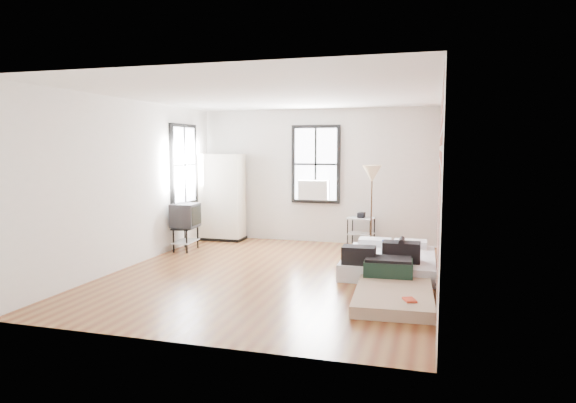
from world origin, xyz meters
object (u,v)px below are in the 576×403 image
(floor_lamp, at_px, (372,178))
(tv_stand, at_px, (186,217))
(wardrobe, at_px, (222,197))
(mattress_bare, at_px, (392,287))
(mattress_main, at_px, (389,260))
(side_table, at_px, (361,223))

(floor_lamp, bearing_deg, tv_stand, -166.07)
(wardrobe, height_order, tv_stand, wardrobe)
(mattress_bare, relative_size, floor_lamp, 1.16)
(wardrobe, distance_m, floor_lamp, 3.33)
(mattress_main, distance_m, wardrobe, 4.26)
(wardrobe, bearing_deg, floor_lamp, -7.74)
(floor_lamp, height_order, tv_stand, floor_lamp)
(side_table, height_order, floor_lamp, floor_lamp)
(mattress_bare, height_order, floor_lamp, floor_lamp)
(tv_stand, bearing_deg, floor_lamp, 9.80)
(tv_stand, bearing_deg, mattress_bare, -30.05)
(mattress_bare, bearing_deg, mattress_main, 93.67)
(mattress_bare, bearing_deg, tv_stand, 150.82)
(mattress_main, height_order, floor_lamp, floor_lamp)
(mattress_main, xyz_separation_m, side_table, (-0.74, 1.96, 0.30))
(wardrobe, bearing_deg, mattress_bare, -40.36)
(mattress_main, height_order, mattress_bare, mattress_main)
(mattress_bare, distance_m, tv_stand, 4.62)
(mattress_bare, distance_m, wardrobe, 5.19)
(mattress_bare, relative_size, wardrobe, 1.04)
(side_table, bearing_deg, mattress_bare, -74.90)
(mattress_main, distance_m, tv_stand, 4.03)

